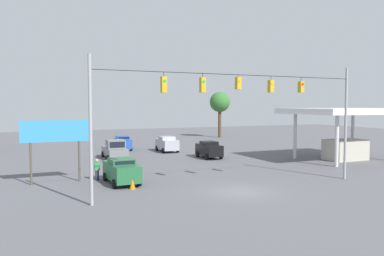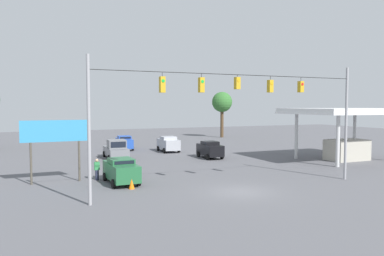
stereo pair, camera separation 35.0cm
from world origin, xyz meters
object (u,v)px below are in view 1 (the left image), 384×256
(sedan_silver_oncoming_deep, at_px, (167,144))
(traffic_cone_third, at_px, (113,170))
(pickup_truck_grey_withflow_far, at_px, (115,150))
(sedan_black_oncoming_far, at_px, (209,149))
(traffic_cone_nearest, at_px, (132,184))
(gas_station, at_px, (346,122))
(sedan_blue_withflow_deep, at_px, (123,143))
(overhead_signal_span, at_px, (237,108))
(sedan_green_parked_shoulder, at_px, (122,170))
(tree_horizon_right, at_px, (220,103))
(traffic_cone_second, at_px, (120,177))
(roadside_billboard, at_px, (55,136))
(pedestrian, at_px, (97,170))

(sedan_silver_oncoming_deep, bearing_deg, traffic_cone_third, 53.69)
(pickup_truck_grey_withflow_far, bearing_deg, sedan_black_oncoming_far, 158.84)
(sedan_black_oncoming_far, height_order, traffic_cone_nearest, sedan_black_oncoming_far)
(traffic_cone_nearest, bearing_deg, traffic_cone_third, -89.07)
(gas_station, bearing_deg, sedan_blue_withflow_deep, -43.51)
(sedan_blue_withflow_deep, distance_m, traffic_cone_third, 17.95)
(gas_station, bearing_deg, traffic_cone_nearest, 10.62)
(overhead_signal_span, distance_m, sedan_black_oncoming_far, 16.56)
(sedan_green_parked_shoulder, bearing_deg, tree_horizon_right, -127.96)
(sedan_black_oncoming_far, height_order, sedan_blue_withflow_deep, sedan_black_oncoming_far)
(traffic_cone_second, height_order, roadside_billboard, roadside_billboard)
(sedan_green_parked_shoulder, bearing_deg, sedan_black_oncoming_far, -141.54)
(sedan_silver_oncoming_deep, relative_size, traffic_cone_second, 5.97)
(sedan_black_oncoming_far, distance_m, sedan_silver_oncoming_deep, 7.68)
(pickup_truck_grey_withflow_far, height_order, gas_station, gas_station)
(sedan_green_parked_shoulder, bearing_deg, overhead_signal_span, 140.87)
(traffic_cone_third, distance_m, pedestrian, 2.51)
(traffic_cone_third, xyz_separation_m, gas_station, (-24.62, 1.45, 3.68))
(gas_station, height_order, pedestrian, gas_station)
(traffic_cone_second, bearing_deg, gas_station, -175.87)
(sedan_silver_oncoming_deep, distance_m, pedestrian, 18.61)
(gas_station, distance_m, tree_horizon_right, 31.00)
(sedan_silver_oncoming_deep, relative_size, traffic_cone_nearest, 5.97)
(pedestrian, relative_size, tree_horizon_right, 0.20)
(sedan_green_parked_shoulder, height_order, traffic_cone_second, sedan_green_parked_shoulder)
(gas_station, bearing_deg, sedan_black_oncoming_far, -29.20)
(overhead_signal_span, relative_size, gas_station, 1.62)
(overhead_signal_span, height_order, traffic_cone_nearest, overhead_signal_span)
(traffic_cone_second, bearing_deg, traffic_cone_third, -93.04)
(traffic_cone_second, distance_m, roadside_billboard, 5.70)
(pickup_truck_grey_withflow_far, bearing_deg, sedan_blue_withflow_deep, -109.16)
(overhead_signal_span, relative_size, traffic_cone_second, 28.04)
(sedan_blue_withflow_deep, relative_size, traffic_cone_third, 6.47)
(overhead_signal_span, relative_size, sedan_silver_oncoming_deep, 4.69)
(pickup_truck_grey_withflow_far, height_order, traffic_cone_third, pickup_truck_grey_withflow_far)
(sedan_black_oncoming_far, relative_size, traffic_cone_third, 5.46)
(sedan_black_oncoming_far, height_order, roadside_billboard, roadside_billboard)
(sedan_blue_withflow_deep, height_order, pedestrian, sedan_blue_withflow_deep)
(overhead_signal_span, xyz_separation_m, pickup_truck_grey_withflow_far, (4.33, -18.71, -4.66))
(pickup_truck_grey_withflow_far, bearing_deg, gas_station, 154.13)
(sedan_green_parked_shoulder, xyz_separation_m, traffic_cone_second, (0.02, -0.62, -0.63))
(sedan_green_parked_shoulder, xyz_separation_m, traffic_cone_nearest, (-0.25, 2.19, -0.63))
(roadside_billboard, distance_m, tree_horizon_right, 43.69)
(traffic_cone_nearest, bearing_deg, pickup_truck_grey_withflow_far, -97.70)
(traffic_cone_third, height_order, gas_station, gas_station)
(traffic_cone_third, bearing_deg, sedan_blue_withflow_deep, -105.89)
(overhead_signal_span, xyz_separation_m, sedan_blue_withflow_deep, (1.61, -26.54, -4.67))
(pedestrian, xyz_separation_m, tree_horizon_right, (-27.44, -31.30, 5.53))
(sedan_green_parked_shoulder, distance_m, roadside_billboard, 5.59)
(pickup_truck_grey_withflow_far, distance_m, sedan_black_oncoming_far, 10.37)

